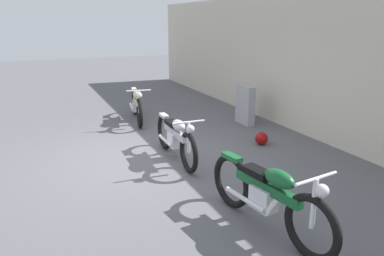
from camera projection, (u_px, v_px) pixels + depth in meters
name	position (u px, v px, depth m)	size (l,w,h in m)	color
ground_plane	(140.00, 159.00, 7.08)	(40.00, 40.00, 0.00)	#56565B
building_wall	(315.00, 66.00, 8.19)	(18.00, 0.30, 3.16)	beige
stone_marker	(245.00, 105.00, 9.37)	(0.64, 0.20, 0.98)	#9E9EA3
helmet	(262.00, 138.00, 7.86)	(0.28, 0.28, 0.28)	maroon
motorcycle_cream	(137.00, 104.00, 9.63)	(2.09, 0.64, 0.94)	black
motorcycle_silver	(176.00, 137.00, 6.94)	(2.06, 0.57, 0.92)	black
motorcycle_green	(268.00, 195.00, 4.58)	(2.19, 0.65, 0.99)	black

